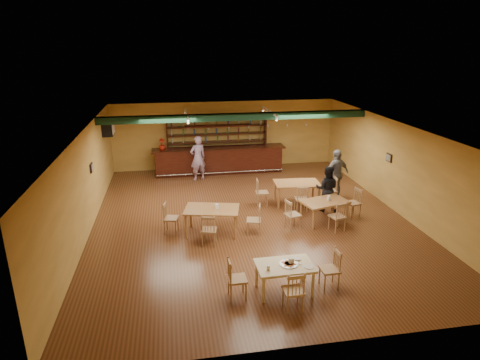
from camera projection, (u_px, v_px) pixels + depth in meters
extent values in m
plane|color=#512F17|center=(250.00, 219.00, 13.43)|extent=(12.00, 12.00, 0.00)
cube|color=black|center=(236.00, 117.00, 15.13)|extent=(10.00, 0.30, 0.25)
cube|color=white|center=(187.00, 114.00, 15.37)|extent=(0.05, 2.50, 0.05)
cube|color=white|center=(269.00, 111.00, 15.89)|extent=(0.05, 2.50, 0.05)
cube|color=white|center=(108.00, 128.00, 15.83)|extent=(0.34, 0.70, 0.48)
cube|color=black|center=(91.00, 168.00, 13.02)|extent=(0.04, 0.34, 0.28)
cube|color=black|center=(389.00, 158.00, 14.15)|extent=(0.04, 0.34, 0.28)
cube|color=black|center=(219.00, 160.00, 18.00)|extent=(5.77, 0.85, 1.13)
cube|color=black|center=(217.00, 144.00, 18.40)|extent=(4.46, 0.40, 2.28)
imported|color=#B01F10|center=(162.00, 144.00, 17.35)|extent=(0.36, 0.36, 0.49)
cube|color=#AC753D|center=(296.00, 193.00, 14.58)|extent=(1.64, 1.07, 0.79)
cube|color=#AC753D|center=(212.00, 221.00, 12.29)|extent=(1.77, 1.29, 0.80)
cube|color=#AC753D|center=(324.00, 211.00, 13.09)|extent=(1.61, 1.20, 0.72)
cube|color=beige|center=(284.00, 278.00, 9.41)|extent=(1.31, 0.86, 0.70)
cylinder|color=silver|center=(289.00, 264.00, 9.31)|extent=(0.48, 0.48, 0.01)
cylinder|color=#EAE5C6|center=(268.00, 267.00, 9.08)|extent=(0.08, 0.08, 0.11)
cube|color=white|center=(296.00, 259.00, 9.52)|extent=(0.22, 0.17, 0.03)
cube|color=silver|center=(294.00, 262.00, 9.37)|extent=(0.29, 0.29, 0.00)
cylinder|color=white|center=(309.00, 267.00, 9.21)|extent=(0.22, 0.22, 0.01)
imported|color=#7B4495|center=(198.00, 158.00, 16.95)|extent=(0.80, 0.67, 1.87)
imported|color=black|center=(327.00, 189.00, 13.83)|extent=(0.95, 0.86, 1.58)
imported|color=slate|center=(336.00, 174.00, 14.97)|extent=(1.16, 0.77, 1.83)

